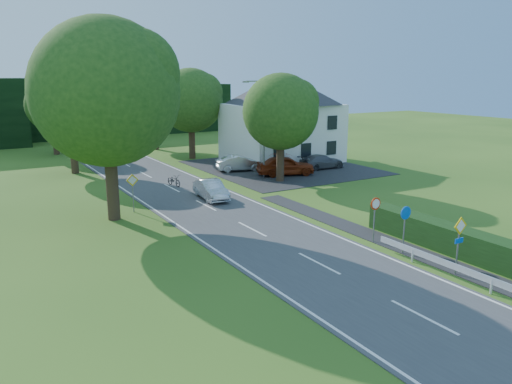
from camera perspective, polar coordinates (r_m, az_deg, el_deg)
road at (r=29.46m, az=-2.43°, el=-3.29°), size 7.00×80.00×0.04m
parking_pad at (r=46.36m, az=2.94°, el=2.83°), size 14.00×16.00×0.04m
line_edge_left at (r=28.12m, az=-8.27°, el=-4.18°), size 0.12×80.00×0.01m
line_edge_right at (r=31.07m, az=2.85°, el=-2.36°), size 0.12×80.00×0.01m
line_centre at (r=29.45m, az=-2.43°, el=-3.24°), size 0.12×80.00×0.01m
tree_main at (r=29.90m, az=-16.57°, el=7.76°), size 9.40×9.40×11.64m
tree_left_far at (r=45.82m, az=-20.36°, el=7.30°), size 7.00×7.00×8.58m
tree_right_far at (r=51.25m, az=-7.42°, el=8.85°), size 7.40×7.40×9.09m
tree_left_back at (r=57.71m, az=-22.14°, el=7.97°), size 6.60×6.60×8.07m
tree_right_back at (r=58.37m, az=-11.49°, el=8.47°), size 6.20×6.20×7.56m
tree_right_mid at (r=39.70m, az=2.82°, el=7.30°), size 7.00×7.00×8.58m
treeline_right at (r=74.18m, az=-14.23°, el=9.09°), size 30.00×5.00×7.00m
house_white at (r=49.36m, az=2.99°, el=8.61°), size 10.60×8.40×8.60m
streetlight at (r=41.13m, az=0.75°, el=7.77°), size 2.03×0.18×8.00m
sign_priority_right at (r=22.85m, az=22.22°, el=-4.58°), size 0.78×0.09×2.59m
sign_roundabout at (r=24.70m, az=16.67°, el=-3.14°), size 0.64×0.08×2.37m
sign_speed_limit at (r=26.00m, az=13.47°, el=-1.91°), size 0.64×0.11×2.37m
sign_priority_left at (r=31.85m, az=-13.93°, el=0.75°), size 0.78×0.09×2.44m
moving_car at (r=34.46m, az=-5.17°, el=0.29°), size 1.82×4.14×1.32m
motorcycle at (r=38.91m, az=-9.36°, el=1.35°), size 0.89×1.80×0.90m
parked_car_red at (r=42.58m, az=3.38°, el=3.06°), size 5.26×3.39×1.66m
parked_car_silver_a at (r=44.45m, az=-1.85°, el=3.32°), size 4.44×2.51×1.38m
parked_car_grey at (r=45.94m, az=7.50°, el=3.47°), size 4.41×1.85×1.27m
parked_car_silver_b at (r=49.94m, az=7.09°, el=4.30°), size 4.99×2.68×1.33m
parasol at (r=42.87m, az=2.84°, el=3.32°), size 2.80×2.83×1.94m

